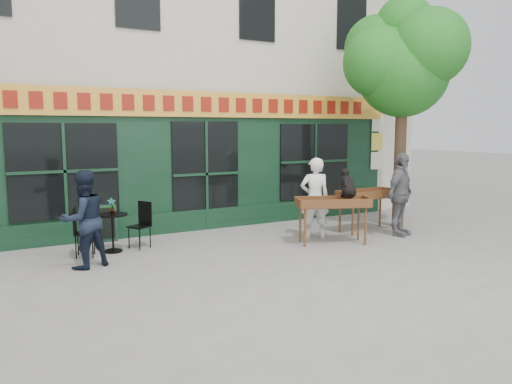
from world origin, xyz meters
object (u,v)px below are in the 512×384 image
at_px(dog, 348,183).
at_px(bistro_table, 112,225).
at_px(book_cart_right, 368,197).
at_px(man_left, 84,219).
at_px(book_cart_center, 333,205).
at_px(man_right, 400,194).
at_px(woman, 315,198).

distance_m(dog, bistro_table, 4.92).
height_order(book_cart_right, man_left, man_left).
height_order(book_cart_center, man_right, man_right).
bearing_deg(woman, bistro_table, 9.57).
distance_m(bistro_table, man_left, 1.18).
relative_size(man_right, bistro_table, 2.49).
relative_size(woman, man_right, 0.95).
bearing_deg(man_right, bistro_table, 142.99).
bearing_deg(dog, man_left, -165.98).
height_order(dog, man_left, man_left).
height_order(woman, man_left, woman).
relative_size(book_cart_center, man_right, 0.86).
distance_m(book_cart_right, bistro_table, 5.86).
height_order(woman, bistro_table, woman).
bearing_deg(book_cart_center, woman, 111.58).
distance_m(book_cart_center, man_right, 1.85).
xyz_separation_m(dog, man_right, (1.49, -0.05, -0.34)).
xyz_separation_m(bistro_table, man_left, (-0.70, -0.90, 0.32)).
height_order(book_cart_center, book_cart_right, same).
distance_m(woman, man_right, 1.99).
bearing_deg(book_cart_right, bistro_table, 169.31).
xyz_separation_m(book_cart_right, bistro_table, (-5.79, 0.90, -0.28)).
relative_size(bistro_table, man_left, 0.44).
distance_m(dog, man_left, 5.36).
bearing_deg(man_left, woman, 161.78).
distance_m(book_cart_center, woman, 0.65).
relative_size(book_cart_center, woman, 0.90).
height_order(dog, woman, woman).
xyz_separation_m(woman, bistro_table, (-4.24, 0.90, -0.35)).
bearing_deg(woman, dog, 138.14).
bearing_deg(bistro_table, book_cart_center, -20.09).
relative_size(book_cart_center, dog, 2.70).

